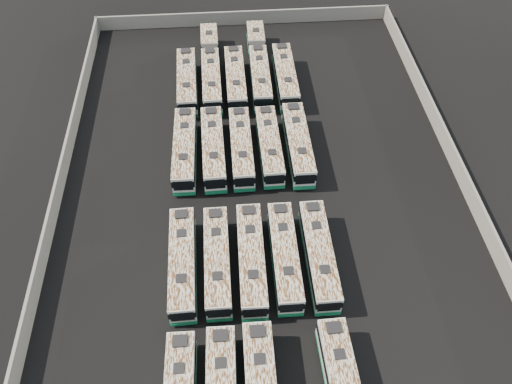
% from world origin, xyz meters
% --- Properties ---
extents(ground, '(140.00, 140.00, 0.00)m').
position_xyz_m(ground, '(0.00, 0.00, 0.00)').
color(ground, black).
rests_on(ground, ground).
extents(perimeter_wall, '(45.20, 73.20, 2.20)m').
position_xyz_m(perimeter_wall, '(0.00, 0.00, 1.10)').
color(perimeter_wall, slate).
rests_on(perimeter_wall, ground).
extents(bus_midfront_far_left, '(2.61, 11.55, 3.24)m').
position_xyz_m(bus_midfront_far_left, '(-8.52, -8.11, 1.66)').
color(bus_midfront_far_left, beige).
rests_on(bus_midfront_far_left, ground).
extents(bus_midfront_left, '(2.42, 11.32, 3.19)m').
position_xyz_m(bus_midfront_left, '(-5.23, -8.13, 1.63)').
color(bus_midfront_left, beige).
rests_on(bus_midfront_left, ground).
extents(bus_midfront_center, '(2.63, 11.68, 3.28)m').
position_xyz_m(bus_midfront_center, '(-1.95, -8.20, 1.68)').
color(bus_midfront_center, beige).
rests_on(bus_midfront_center, ground).
extents(bus_midfront_right, '(2.49, 11.41, 3.21)m').
position_xyz_m(bus_midfront_right, '(1.28, -8.08, 1.64)').
color(bus_midfront_right, beige).
rests_on(bus_midfront_right, ground).
extents(bus_midfront_far_right, '(2.45, 11.50, 3.24)m').
position_xyz_m(bus_midfront_far_right, '(4.59, -8.18, 1.66)').
color(bus_midfront_far_right, beige).
rests_on(bus_midfront_far_right, ground).
extents(bus_midback_far_left, '(2.65, 11.78, 3.31)m').
position_xyz_m(bus_midback_far_left, '(-8.54, 7.28, 1.69)').
color(bus_midback_far_left, beige).
rests_on(bus_midback_far_left, ground).
extents(bus_midback_left, '(2.71, 11.79, 3.31)m').
position_xyz_m(bus_midback_left, '(-5.27, 7.24, 1.69)').
color(bus_midback_left, beige).
rests_on(bus_midback_left, ground).
extents(bus_midback_center, '(2.43, 11.39, 3.21)m').
position_xyz_m(bus_midback_center, '(-2.03, 7.15, 1.64)').
color(bus_midback_center, beige).
rests_on(bus_midback_center, ground).
extents(bus_midback_right, '(2.50, 11.29, 3.17)m').
position_xyz_m(bus_midback_right, '(1.25, 7.24, 1.62)').
color(bus_midback_right, beige).
rests_on(bus_midback_right, ground).
extents(bus_midback_far_right, '(2.52, 11.81, 3.33)m').
position_xyz_m(bus_midback_far_right, '(4.59, 7.19, 1.70)').
color(bus_midback_far_right, beige).
rests_on(bus_midback_far_right, ground).
extents(bus_back_far_left, '(2.74, 11.72, 3.29)m').
position_xyz_m(bus_back_far_left, '(-8.45, 20.03, 1.68)').
color(bus_back_far_left, beige).
rests_on(bus_back_far_left, ground).
extents(bus_back_left, '(2.63, 17.75, 3.21)m').
position_xyz_m(bus_back_left, '(-5.26, 23.07, 1.64)').
color(bus_back_left, beige).
rests_on(bus_back_left, ground).
extents(bus_back_center, '(2.49, 11.69, 3.29)m').
position_xyz_m(bus_back_center, '(-2.06, 20.02, 1.68)').
color(bus_back_center, beige).
rests_on(bus_back_center, ground).
extents(bus_back_right, '(2.65, 17.75, 3.21)m').
position_xyz_m(bus_back_right, '(1.30, 23.28, 1.64)').
color(bus_back_right, beige).
rests_on(bus_back_right, ground).
extents(bus_back_far_right, '(2.54, 11.76, 3.31)m').
position_xyz_m(bus_back_far_right, '(4.59, 20.11, 1.69)').
color(bus_back_far_right, beige).
rests_on(bus_back_far_right, ground).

